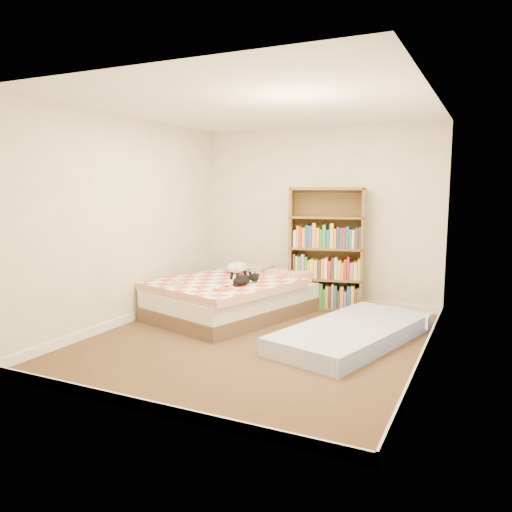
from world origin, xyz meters
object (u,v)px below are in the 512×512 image
at_px(bed, 233,297).
at_px(bookshelf, 327,266).
at_px(floor_mattress, 353,333).
at_px(black_cat, 243,280).
at_px(white_dog, 238,268).

distance_m(bed, bookshelf, 1.37).
relative_size(floor_mattress, black_cat, 3.37).
bearing_deg(floor_mattress, bookshelf, 134.20).
bearing_deg(white_dog, bookshelf, 29.22).
bearing_deg(bed, white_dog, 126.21).
bearing_deg(floor_mattress, black_cat, -170.85).
bearing_deg(bookshelf, bed, -151.12).
relative_size(bed, floor_mattress, 1.11).
height_order(bed, floor_mattress, bed).
height_order(bookshelf, black_cat, bookshelf).
bearing_deg(white_dog, floor_mattress, -18.48).
bearing_deg(floor_mattress, white_dog, 171.31).
xyz_separation_m(floor_mattress, white_dog, (-1.85, 0.83, 0.47)).
xyz_separation_m(bed, floor_mattress, (1.71, -0.44, -0.15)).
xyz_separation_m(bookshelf, white_dog, (-1.13, -0.49, -0.03)).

